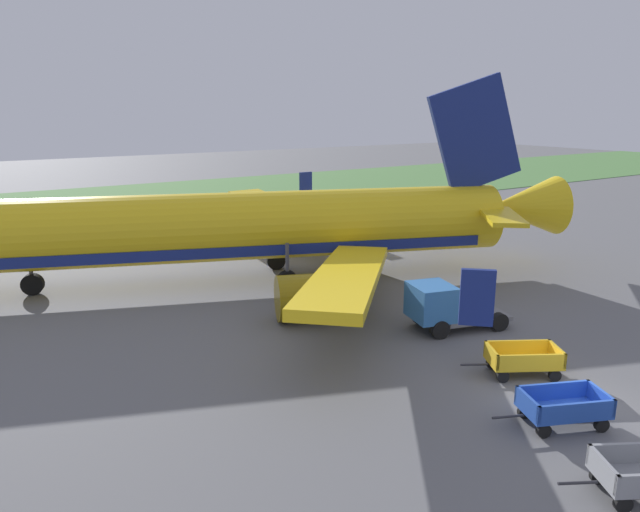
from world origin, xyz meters
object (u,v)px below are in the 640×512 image
Objects in this scene: baggage_cart_third_in_row at (523,359)px; airplane at (254,227)px; service_truck_beside_carts at (441,306)px; baggage_cart_second_in_row at (563,407)px.

airplane is at bearing 100.13° from baggage_cart_third_in_row.
service_truck_beside_carts is at bearing -72.64° from airplane.
airplane is 7.72× the size of service_truck_beside_carts.
airplane is 10.54× the size of baggage_cart_third_in_row.
baggage_cart_second_in_row is at bearing -107.32° from service_truck_beside_carts.
airplane is 10.23× the size of baggage_cart_second_in_row.
airplane is at bearing 93.10° from baggage_cart_second_in_row.
airplane is 16.33m from baggage_cart_third_in_row.
service_truck_beside_carts is (0.61, 4.86, 0.50)m from baggage_cart_third_in_row.
service_truck_beside_carts is (3.45, -11.04, -1.95)m from airplane.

